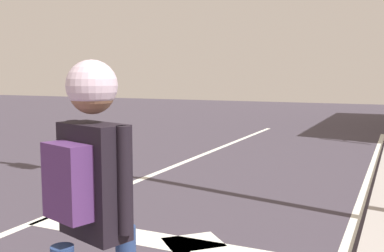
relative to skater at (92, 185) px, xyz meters
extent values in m
cube|color=white|center=(-2.42, 2.16, -1.15)|extent=(0.12, 20.00, 0.01)
cube|color=white|center=(-0.67, 2.15, -1.15)|extent=(3.51, 0.40, 0.01)
cube|color=white|center=(-0.49, 2.26, -1.15)|extent=(0.71, 0.71, 0.01)
cube|color=black|center=(0.00, 0.02, 0.02)|extent=(0.41, 0.29, 0.57)
cylinder|color=black|center=(-0.17, 0.10, 0.05)|extent=(0.07, 0.13, 0.52)
cylinder|color=black|center=(0.20, -0.02, 0.05)|extent=(0.07, 0.07, 0.51)
sphere|color=#90644A|center=(0.00, 0.02, 0.46)|extent=(0.22, 0.22, 0.22)
sphere|color=silver|center=(0.00, 0.02, 0.49)|extent=(0.25, 0.25, 0.25)
cube|color=#542F69|center=(-0.04, -0.12, 0.04)|extent=(0.29, 0.21, 0.36)
camera|label=1|loc=(1.36, -1.76, 0.54)|focal=42.23mm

